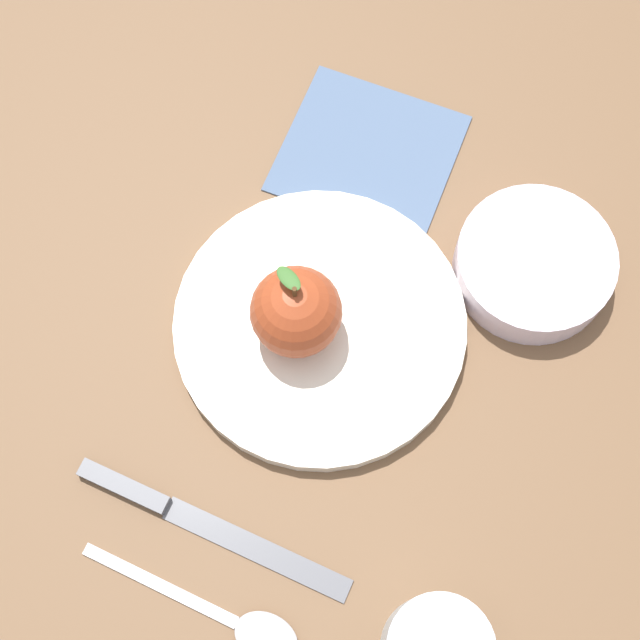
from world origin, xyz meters
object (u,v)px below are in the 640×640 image
at_px(apple, 296,312).
at_px(knife, 188,517).
at_px(linen_napkin, 368,152).
at_px(spoon, 242,626).
at_px(side_bowl, 535,262).
at_px(dinner_plate, 320,325).

bearing_deg(apple, knife, 125.85).
height_order(apple, linen_napkin, apple).
bearing_deg(apple, spoon, 145.15).
relative_size(side_bowl, linen_napkin, 0.88).
distance_m(knife, linen_napkin, 0.34).
height_order(dinner_plate, side_bowl, side_bowl).
height_order(side_bowl, linen_napkin, side_bowl).
bearing_deg(spoon, knife, 3.73).
xyz_separation_m(dinner_plate, side_bowl, (-0.03, -0.18, 0.01)).
xyz_separation_m(dinner_plate, knife, (-0.09, 0.15, -0.01)).
distance_m(side_bowl, spoon, 0.36).
bearing_deg(dinner_plate, apple, 79.17).
bearing_deg(dinner_plate, spoon, 140.99).
relative_size(apple, knife, 0.46).
xyz_separation_m(knife, spoon, (-0.09, -0.01, 0.00)).
relative_size(apple, side_bowl, 0.64).
distance_m(dinner_plate, side_bowl, 0.18).
height_order(dinner_plate, knife, dinner_plate).
height_order(spoon, linen_napkin, spoon).
xyz_separation_m(apple, side_bowl, (-0.03, -0.20, -0.03)).
bearing_deg(side_bowl, spoon, 115.24).
relative_size(apple, linen_napkin, 0.56).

